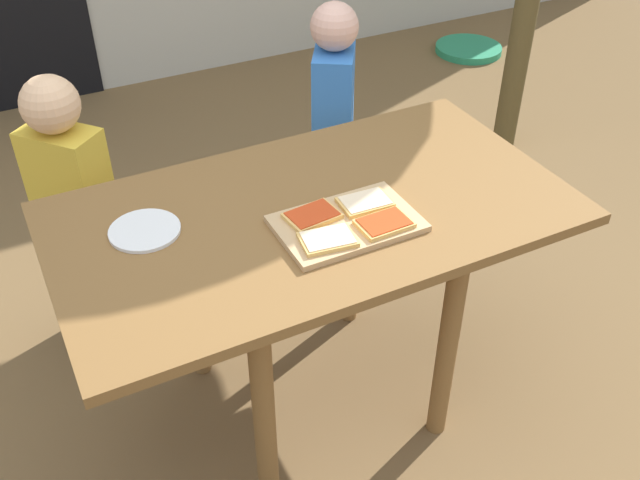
# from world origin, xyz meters

# --- Properties ---
(ground_plane) EXTENTS (16.00, 16.00, 0.00)m
(ground_plane) POSITION_xyz_m (0.00, 0.00, 0.00)
(ground_plane) COLOR brown
(dining_table) EXTENTS (1.41, 0.77, 0.77)m
(dining_table) POSITION_xyz_m (0.00, 0.00, 0.66)
(dining_table) COLOR brown
(dining_table) RESTS_ON ground
(cutting_board) EXTENTS (0.37, 0.24, 0.02)m
(cutting_board) POSITION_xyz_m (0.04, -0.11, 0.77)
(cutting_board) COLOR tan
(cutting_board) RESTS_ON dining_table
(pizza_slice_far_left) EXTENTS (0.15, 0.11, 0.01)m
(pizza_slice_far_left) POSITION_xyz_m (-0.03, -0.06, 0.79)
(pizza_slice_far_left) COLOR #E4B05B
(pizza_slice_far_left) RESTS_ON cutting_board
(pizza_slice_near_right) EXTENTS (0.14, 0.10, 0.01)m
(pizza_slice_near_right) POSITION_xyz_m (0.12, -0.17, 0.79)
(pizza_slice_near_right) COLOR #E4B05B
(pizza_slice_near_right) RESTS_ON cutting_board
(pizza_slice_far_right) EXTENTS (0.14, 0.10, 0.01)m
(pizza_slice_far_right) POSITION_xyz_m (0.12, -0.07, 0.79)
(pizza_slice_far_right) COLOR #E4B05B
(pizza_slice_far_right) RESTS_ON cutting_board
(pizza_slice_near_left) EXTENTS (0.15, 0.11, 0.01)m
(pizza_slice_near_left) POSITION_xyz_m (-0.04, -0.17, 0.79)
(pizza_slice_near_left) COLOR #E4B05B
(pizza_slice_near_left) RESTS_ON cutting_board
(plate_white_left) EXTENTS (0.19, 0.19, 0.01)m
(plate_white_left) POSITION_xyz_m (-0.44, 0.10, 0.77)
(plate_white_left) COLOR white
(plate_white_left) RESTS_ON dining_table
(child_left) EXTENTS (0.26, 0.27, 1.00)m
(child_left) POSITION_xyz_m (-0.54, 0.64, 0.58)
(child_left) COLOR #404037
(child_left) RESTS_ON ground
(child_right) EXTENTS (0.25, 0.28, 1.05)m
(child_right) POSITION_xyz_m (0.42, 0.68, 0.60)
(child_right) COLOR navy
(child_right) RESTS_ON ground
(garden_hose_coil) EXTENTS (0.43, 0.43, 0.04)m
(garden_hose_coil) POSITION_xyz_m (2.19, 2.13, 0.02)
(garden_hose_coil) COLOR #288C5E
(garden_hose_coil) RESTS_ON ground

